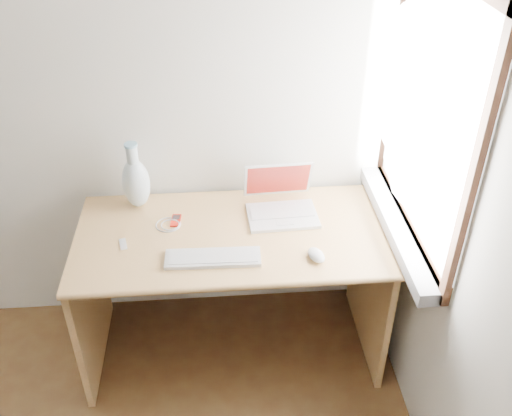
{
  "coord_description": "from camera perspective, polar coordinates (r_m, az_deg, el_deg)",
  "views": [
    {
      "loc": [
        0.92,
        -0.66,
        2.26
      ],
      "look_at": [
        1.08,
        1.35,
        0.88
      ],
      "focal_mm": 40.0,
      "sensor_mm": 36.0,
      "label": 1
    }
  ],
  "objects": [
    {
      "name": "vase",
      "position": [
        2.71,
        -11.93,
        2.62
      ],
      "size": [
        0.13,
        0.13,
        0.33
      ],
      "color": "silver",
      "rests_on": "desk"
    },
    {
      "name": "external_keyboard",
      "position": [
        2.4,
        -4.32,
        -4.98
      ],
      "size": [
        0.4,
        0.13,
        0.02
      ],
      "rotation": [
        0.0,
        0.0,
        -0.03
      ],
      "color": "silver",
      "rests_on": "desk"
    },
    {
      "name": "window",
      "position": [
        2.34,
        16.01,
        8.1
      ],
      "size": [
        0.11,
        0.99,
        1.1
      ],
      "color": "silver",
      "rests_on": "right_wall"
    },
    {
      "name": "ipod",
      "position": [
        2.64,
        -8.02,
        -1.24
      ],
      "size": [
        0.05,
        0.1,
        0.01
      ],
      "rotation": [
        0.0,
        0.0,
        -0.1
      ],
      "color": "#B5180C",
      "rests_on": "desk"
    },
    {
      "name": "mouse",
      "position": [
        2.41,
        6.05,
        -4.7
      ],
      "size": [
        0.09,
        0.12,
        0.04
      ],
      "primitive_type": "ellipsoid",
      "rotation": [
        0.0,
        0.0,
        0.3
      ],
      "color": "white",
      "rests_on": "desk"
    },
    {
      "name": "back_wall",
      "position": [
        2.75,
        -24.19,
        10.97
      ],
      "size": [
        3.5,
        0.04,
        2.6
      ],
      "primitive_type": "cube",
      "color": "white",
      "rests_on": "floor"
    },
    {
      "name": "laptop",
      "position": [
        2.66,
        2.58,
        0.49
      ],
      "size": [
        0.33,
        0.28,
        0.22
      ],
      "rotation": [
        0.0,
        0.0,
        0.05
      ],
      "color": "white",
      "rests_on": "desk"
    },
    {
      "name": "desk",
      "position": [
        2.75,
        -2.54,
        -4.94
      ],
      "size": [
        1.38,
        0.69,
        0.73
      ],
      "color": "tan",
      "rests_on": "floor"
    },
    {
      "name": "remote",
      "position": [
        2.55,
        -13.15,
        -3.53
      ],
      "size": [
        0.05,
        0.08,
        0.01
      ],
      "primitive_type": "cube",
      "rotation": [
        0.0,
        0.0,
        0.23
      ],
      "color": "silver",
      "rests_on": "desk"
    },
    {
      "name": "cable_coil",
      "position": [
        2.62,
        -8.77,
        -1.66
      ],
      "size": [
        0.13,
        0.13,
        0.01
      ],
      "primitive_type": "torus",
      "rotation": [
        0.0,
        0.0,
        -0.12
      ],
      "color": "silver",
      "rests_on": "desk"
    }
  ]
}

